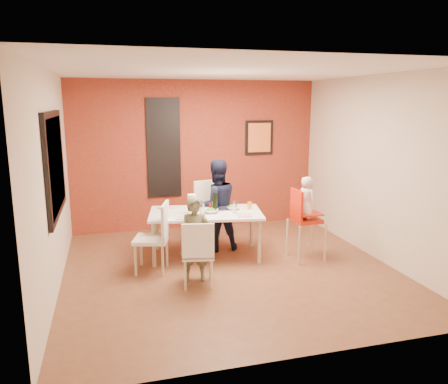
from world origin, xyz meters
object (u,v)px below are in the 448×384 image
object	(u,v)px
chair_near	(198,251)
chair_far	(211,210)
toddler	(306,198)
chair_left	(157,234)
child_far	(216,205)
paper_towel_roll	(192,204)
child_near	(195,239)
high_chair	(304,218)
dining_table	(206,216)
wine_bottle	(215,202)

from	to	relation	value
chair_near	chair_far	world-z (taller)	chair_far
toddler	chair_far	bearing A→B (deg)	28.91
chair_near	chair_left	world-z (taller)	chair_left
chair_far	toddler	size ratio (longest dim) A/B	1.71
child_far	paper_towel_roll	xyz separation A→B (m)	(-0.45, -0.31, 0.12)
child_near	child_far	world-z (taller)	child_far
chair_far	high_chair	world-z (taller)	high_chair
chair_far	paper_towel_roll	distance (m)	0.75
toddler	paper_towel_roll	size ratio (longest dim) A/B	2.13
chair_near	paper_towel_roll	distance (m)	1.10
dining_table	toddler	size ratio (longest dim) A/B	2.89
dining_table	wine_bottle	xyz separation A→B (m)	(0.14, -0.02, 0.20)
child_near	chair_near	bearing A→B (deg)	-83.05
child_near	dining_table	bearing A→B (deg)	79.09
chair_left	chair_far	bearing A→B (deg)	149.74
dining_table	child_far	distance (m)	0.35
wine_bottle	toddler	bearing A→B (deg)	-20.97
chair_near	child_far	distance (m)	1.48
high_chair	chair_near	bearing A→B (deg)	107.76
chair_near	wine_bottle	distance (m)	1.23
chair_left	child_near	bearing A→B (deg)	62.26
chair_near	toddler	bearing A→B (deg)	-150.72
child_near	wine_bottle	size ratio (longest dim) A/B	3.92
high_chair	dining_table	bearing A→B (deg)	68.67
child_far	paper_towel_roll	bearing A→B (deg)	30.25
dining_table	chair_left	bearing A→B (deg)	-151.73
chair_far	paper_towel_roll	size ratio (longest dim) A/B	3.63
dining_table	wine_bottle	size ratio (longest dim) A/B	6.32
toddler	child_far	bearing A→B (deg)	36.34
child_far	chair_near	bearing A→B (deg)	62.25
dining_table	chair_near	size ratio (longest dim) A/B	2.08
chair_near	chair_far	xyz separation A→B (m)	(0.55, 1.59, 0.11)
chair_left	toddler	world-z (taller)	toddler
chair_left	child_far	distance (m)	1.22
dining_table	paper_towel_roll	world-z (taller)	paper_towel_roll
chair_near	high_chair	size ratio (longest dim) A/B	0.81
chair_far	child_near	bearing A→B (deg)	-124.78
chair_left	wine_bottle	xyz separation A→B (m)	(0.92, 0.40, 0.29)
dining_table	chair_near	bearing A→B (deg)	-107.65
chair_far	high_chair	bearing A→B (deg)	-53.86
chair_near	child_near	xyz separation A→B (m)	(0.01, 0.24, 0.07)
dining_table	child_far	bearing A→B (deg)	47.41
child_near	wine_bottle	bearing A→B (deg)	70.81
dining_table	child_far	world-z (taller)	child_far
paper_towel_roll	child_far	bearing A→B (deg)	34.74
dining_table	chair_far	world-z (taller)	chair_far
dining_table	high_chair	bearing A→B (deg)	-20.08
dining_table	child_near	world-z (taller)	child_near
toddler	paper_towel_roll	distance (m)	1.67
toddler	paper_towel_roll	world-z (taller)	toddler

